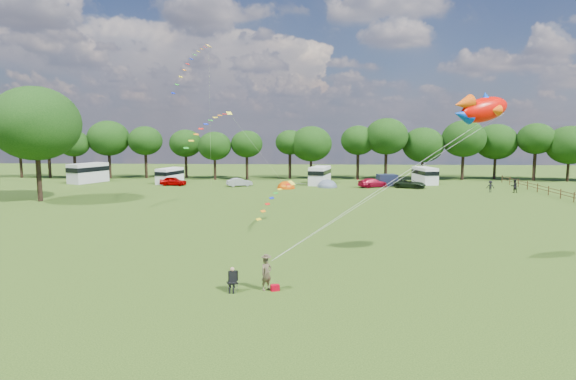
{
  "coord_description": "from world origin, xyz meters",
  "views": [
    {
      "loc": [
        1.6,
        -26.32,
        8.3
      ],
      "look_at": [
        0.0,
        8.0,
        4.0
      ],
      "focal_mm": 30.0,
      "sensor_mm": 36.0,
      "label": 1
    }
  ],
  "objects_px": {
    "big_tree": "(36,124)",
    "walker_a": "(514,186)",
    "campervan_c": "(320,175)",
    "campervan_d": "(425,175)",
    "car_d": "(410,184)",
    "kite_flyer": "(266,274)",
    "car_a": "(173,181)",
    "tent_greyblue": "(327,187)",
    "fish_kite": "(480,109)",
    "car_b": "(239,182)",
    "walker_b": "(490,186)",
    "campervan_b": "(170,175)",
    "camp_chair": "(232,277)",
    "tent_orange": "(286,188)",
    "car_c": "(373,183)",
    "campervan_a": "(88,172)"
  },
  "relations": [
    {
      "from": "big_tree",
      "to": "camp_chair",
      "type": "distance_m",
      "value": 41.88
    },
    {
      "from": "tent_greyblue",
      "to": "campervan_d",
      "type": "bearing_deg",
      "value": 18.79
    },
    {
      "from": "car_a",
      "to": "campervan_d",
      "type": "xyz_separation_m",
      "value": [
        38.3,
        4.24,
        0.7
      ]
    },
    {
      "from": "big_tree",
      "to": "tent_greyblue",
      "type": "bearing_deg",
      "value": 24.48
    },
    {
      "from": "campervan_b",
      "to": "fish_kite",
      "type": "height_order",
      "value": "fish_kite"
    },
    {
      "from": "walker_b",
      "to": "car_a",
      "type": "bearing_deg",
      "value": -1.29
    },
    {
      "from": "kite_flyer",
      "to": "walker_a",
      "type": "relative_size",
      "value": 1.0
    },
    {
      "from": "car_c",
      "to": "fish_kite",
      "type": "height_order",
      "value": "fish_kite"
    },
    {
      "from": "car_a",
      "to": "tent_orange",
      "type": "relative_size",
      "value": 1.41
    },
    {
      "from": "big_tree",
      "to": "car_b",
      "type": "relative_size",
      "value": 3.81
    },
    {
      "from": "kite_flyer",
      "to": "car_c",
      "type": "bearing_deg",
      "value": 33.85
    },
    {
      "from": "campervan_c",
      "to": "big_tree",
      "type": "bearing_deg",
      "value": 134.14
    },
    {
      "from": "campervan_d",
      "to": "tent_orange",
      "type": "bearing_deg",
      "value": 97.42
    },
    {
      "from": "campervan_b",
      "to": "campervan_c",
      "type": "relative_size",
      "value": 0.89
    },
    {
      "from": "car_c",
      "to": "walker_a",
      "type": "xyz_separation_m",
      "value": [
        18.03,
        -5.16,
        0.23
      ]
    },
    {
      "from": "campervan_b",
      "to": "walker_b",
      "type": "distance_m",
      "value": 46.73
    },
    {
      "from": "car_b",
      "to": "walker_b",
      "type": "height_order",
      "value": "walker_b"
    },
    {
      "from": "car_a",
      "to": "camp_chair",
      "type": "height_order",
      "value": "car_a"
    },
    {
      "from": "car_d",
      "to": "fish_kite",
      "type": "relative_size",
      "value": 1.11
    },
    {
      "from": "big_tree",
      "to": "camp_chair",
      "type": "xyz_separation_m",
      "value": [
        27.61,
        -30.39,
        -8.25
      ]
    },
    {
      "from": "tent_orange",
      "to": "car_c",
      "type": "bearing_deg",
      "value": 8.52
    },
    {
      "from": "walker_a",
      "to": "car_c",
      "type": "bearing_deg",
      "value": -24.21
    },
    {
      "from": "camp_chair",
      "to": "car_d",
      "type": "bearing_deg",
      "value": 46.55
    },
    {
      "from": "campervan_b",
      "to": "tent_greyblue",
      "type": "xyz_separation_m",
      "value": [
        24.33,
        -3.67,
        -1.28
      ]
    },
    {
      "from": "campervan_a",
      "to": "camp_chair",
      "type": "distance_m",
      "value": 59.21
    },
    {
      "from": "kite_flyer",
      "to": "walker_a",
      "type": "distance_m",
      "value": 50.1
    },
    {
      "from": "campervan_d",
      "to": "tent_greyblue",
      "type": "relative_size",
      "value": 1.7
    },
    {
      "from": "car_d",
      "to": "campervan_b",
      "type": "distance_m",
      "value": 36.37
    },
    {
      "from": "campervan_d",
      "to": "walker_a",
      "type": "height_order",
      "value": "campervan_d"
    },
    {
      "from": "car_b",
      "to": "campervan_c",
      "type": "height_order",
      "value": "campervan_c"
    },
    {
      "from": "big_tree",
      "to": "walker_a",
      "type": "height_order",
      "value": "big_tree"
    },
    {
      "from": "car_c",
      "to": "campervan_c",
      "type": "distance_m",
      "value": 8.41
    },
    {
      "from": "tent_orange",
      "to": "kite_flyer",
      "type": "height_order",
      "value": "kite_flyer"
    },
    {
      "from": "campervan_d",
      "to": "fish_kite",
      "type": "distance_m",
      "value": 46.77
    },
    {
      "from": "campervan_b",
      "to": "car_d",
      "type": "bearing_deg",
      "value": -78.96
    },
    {
      "from": "big_tree",
      "to": "car_d",
      "type": "distance_m",
      "value": 48.98
    },
    {
      "from": "campervan_a",
      "to": "tent_orange",
      "type": "distance_m",
      "value": 32.35
    },
    {
      "from": "kite_flyer",
      "to": "walker_b",
      "type": "distance_m",
      "value": 48.66
    },
    {
      "from": "big_tree",
      "to": "car_a",
      "type": "xyz_separation_m",
      "value": [
        11.04,
        16.47,
        -8.34
      ]
    },
    {
      "from": "big_tree",
      "to": "walker_a",
      "type": "xyz_separation_m",
      "value": [
        58.71,
        10.45,
        -8.14
      ]
    },
    {
      "from": "kite_flyer",
      "to": "walker_b",
      "type": "xyz_separation_m",
      "value": [
        26.35,
        40.9,
        -0.1
      ]
    },
    {
      "from": "car_d",
      "to": "camp_chair",
      "type": "relative_size",
      "value": 3.61
    },
    {
      "from": "car_b",
      "to": "camp_chair",
      "type": "height_order",
      "value": "camp_chair"
    },
    {
      "from": "kite_flyer",
      "to": "car_a",
      "type": "bearing_deg",
      "value": 69.2
    },
    {
      "from": "big_tree",
      "to": "campervan_b",
      "type": "xyz_separation_m",
      "value": [
        9.74,
        19.18,
        -7.72
      ]
    },
    {
      "from": "campervan_c",
      "to": "tent_orange",
      "type": "relative_size",
      "value": 2.08
    },
    {
      "from": "car_d",
      "to": "campervan_d",
      "type": "relative_size",
      "value": 0.83
    },
    {
      "from": "tent_orange",
      "to": "walker_b",
      "type": "xyz_separation_m",
      "value": [
        27.56,
        -2.98,
        0.76
      ]
    },
    {
      "from": "campervan_c",
      "to": "tent_orange",
      "type": "bearing_deg",
      "value": 151.52
    },
    {
      "from": "campervan_c",
      "to": "campervan_d",
      "type": "height_order",
      "value": "campervan_c"
    }
  ]
}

